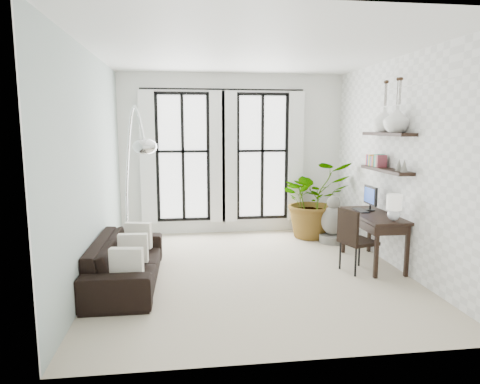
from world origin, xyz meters
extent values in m
plane|color=#BCB096|center=(0.00, 0.00, 0.00)|extent=(5.00, 5.00, 0.00)
plane|color=white|center=(0.00, 0.00, 3.20)|extent=(5.00, 5.00, 0.00)
plane|color=#A1B3AD|center=(-2.25, 0.00, 1.60)|extent=(0.00, 5.00, 5.00)
plane|color=white|center=(2.25, 0.00, 1.60)|extent=(0.00, 5.00, 5.00)
plane|color=white|center=(0.00, 2.50, 1.60)|extent=(4.50, 0.00, 4.50)
cube|color=white|center=(-1.00, 2.47, 1.55)|extent=(1.00, 0.02, 2.50)
cube|color=white|center=(-1.68, 2.37, 1.55)|extent=(0.30, 0.04, 2.60)
cube|color=white|center=(-0.32, 2.37, 1.55)|extent=(0.30, 0.04, 2.60)
cube|color=white|center=(0.60, 2.47, 1.55)|extent=(1.00, 0.02, 2.50)
cube|color=white|center=(-0.08, 2.37, 1.55)|extent=(0.30, 0.04, 2.60)
cube|color=white|center=(1.28, 2.37, 1.55)|extent=(0.30, 0.04, 2.60)
cylinder|color=black|center=(-0.20, 2.38, 2.88)|extent=(3.20, 0.03, 0.03)
cube|color=black|center=(2.11, 0.12, 1.50)|extent=(0.25, 1.30, 0.05)
cube|color=black|center=(2.11, 0.12, 2.05)|extent=(0.25, 1.30, 0.05)
cube|color=#C53139|center=(2.11, 0.67, 1.61)|extent=(0.16, 0.03, 0.18)
cube|color=#3055A9|center=(2.11, 0.63, 1.61)|extent=(0.16, 0.03, 0.18)
cube|color=#F6AB36|center=(2.11, 0.58, 1.61)|extent=(0.16, 0.03, 0.18)
cube|color=#38AA62|center=(2.11, 0.54, 1.61)|extent=(0.16, 0.03, 0.18)
cube|color=#AF4EB8|center=(2.11, 0.49, 1.61)|extent=(0.16, 0.04, 0.18)
cube|color=orange|center=(2.11, 0.45, 1.61)|extent=(0.16, 0.04, 0.18)
cube|color=#4B4B4B|center=(2.11, 0.40, 1.61)|extent=(0.16, 0.04, 0.18)
cube|color=#38C79C|center=(2.11, 0.36, 1.61)|extent=(0.16, 0.04, 0.18)
cube|color=#C9A18F|center=(2.11, 0.31, 1.61)|extent=(0.16, 0.04, 0.18)
cube|color=brown|center=(2.11, 0.27, 1.61)|extent=(0.16, 0.04, 0.18)
cone|color=slate|center=(2.11, -0.28, 1.61)|extent=(0.10, 0.10, 0.18)
cone|color=slate|center=(2.11, -0.43, 1.61)|extent=(0.10, 0.10, 0.18)
imported|color=black|center=(-1.80, -0.23, 0.32)|extent=(0.87, 2.18, 0.64)
cube|color=silver|center=(-1.70, -0.93, 0.50)|extent=(0.40, 0.12, 0.40)
cube|color=silver|center=(-1.70, -0.23, 0.50)|extent=(0.40, 0.12, 0.40)
cube|color=silver|center=(-1.70, 0.47, 0.50)|extent=(0.40, 0.12, 0.40)
imported|color=#2D7228|center=(1.52, 1.88, 0.76)|extent=(1.50, 1.34, 1.52)
cube|color=black|center=(1.95, 0.12, 0.79)|extent=(0.58, 1.37, 0.04)
cube|color=black|center=(1.93, 0.12, 0.70)|extent=(0.53, 1.31, 0.13)
cube|color=black|center=(1.72, -0.51, 0.39)|extent=(0.05, 0.05, 0.76)
cube|color=black|center=(2.18, -0.51, 0.39)|extent=(0.05, 0.05, 0.76)
cube|color=black|center=(1.72, 0.75, 0.39)|extent=(0.05, 0.05, 0.76)
cube|color=black|center=(2.18, 0.75, 0.39)|extent=(0.05, 0.05, 0.76)
cube|color=black|center=(2.00, 0.38, 1.06)|extent=(0.04, 0.42, 0.30)
cube|color=navy|center=(1.98, 0.38, 1.06)|extent=(0.00, 0.36, 0.24)
cube|color=black|center=(1.84, 0.38, 0.82)|extent=(0.15, 0.40, 0.02)
sphere|color=silver|center=(2.00, -0.41, 0.90)|extent=(0.18, 0.18, 0.18)
cylinder|color=white|center=(2.00, -0.41, 1.09)|extent=(0.22, 0.22, 0.22)
cube|color=black|center=(1.59, -0.17, 0.45)|extent=(0.56, 0.56, 0.05)
cube|color=black|center=(1.39, -0.22, 0.71)|extent=(0.17, 0.45, 0.50)
cylinder|color=black|center=(1.41, -0.35, 0.21)|extent=(0.03, 0.03, 0.42)
cylinder|color=black|center=(1.77, -0.35, 0.21)|extent=(0.03, 0.03, 0.42)
cylinder|color=black|center=(1.41, 0.01, 0.21)|extent=(0.03, 0.03, 0.42)
cylinder|color=black|center=(1.77, 0.01, 0.21)|extent=(0.03, 0.03, 0.42)
cylinder|color=silver|center=(-1.90, 0.78, 0.05)|extent=(0.37, 0.37, 0.10)
cylinder|color=silver|center=(-1.90, 0.78, 0.56)|extent=(0.04, 0.04, 1.02)
ellipsoid|color=silver|center=(-1.50, -0.18, 1.90)|extent=(0.33, 0.33, 0.21)
cylinder|color=slate|center=(1.77, 1.43, 0.07)|extent=(0.49, 0.49, 0.15)
ellipsoid|color=slate|center=(1.77, 1.43, 0.42)|extent=(0.44, 0.44, 0.54)
sphere|color=slate|center=(1.77, 1.43, 0.77)|extent=(0.25, 0.25, 0.25)
imported|color=white|center=(2.11, -0.13, 2.27)|extent=(0.37, 0.37, 0.38)
imported|color=white|center=(2.11, 0.27, 2.27)|extent=(0.37, 0.37, 0.38)
camera|label=1|loc=(-0.97, -6.10, 2.17)|focal=32.00mm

